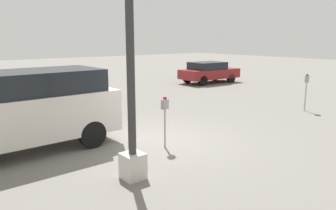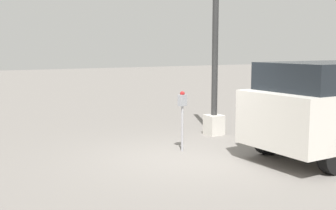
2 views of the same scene
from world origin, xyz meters
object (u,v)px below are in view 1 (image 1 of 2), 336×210
Objects in this scene: parking_meter_near at (165,110)px; lamp_post at (131,94)px; parking_meter_far at (307,84)px; car_distant at (209,72)px; parked_van at (26,108)px.

parking_meter_near is 0.25× the size of lamp_post.
lamp_post reaches higher than parking_meter_far.
parking_meter_near is at bearing -12.94° from parking_meter_far.
parking_meter_near reaches higher than car_distant.
parking_meter_near is 0.94× the size of parking_meter_far.
lamp_post is (1.74, 1.14, 0.77)m from parking_meter_near.
lamp_post is at bearing -5.75° from parking_meter_far.
parking_meter_far is at bearing -106.63° from car_distant.
parked_van is at bearing -48.50° from parking_meter_near.
car_distant is at bearing -155.46° from parked_van.
parked_van is at bearing -24.55° from parking_meter_far.
parking_meter_near is 0.34× the size of car_distant.
parking_meter_far is at bearing 167.64° from parked_van.
lamp_post reaches higher than car_distant.
parking_meter_far is 0.32× the size of parked_van.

